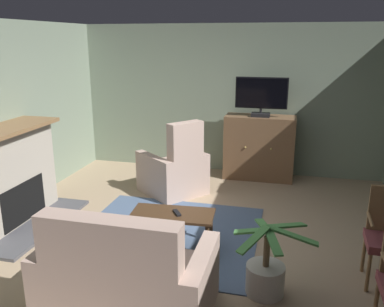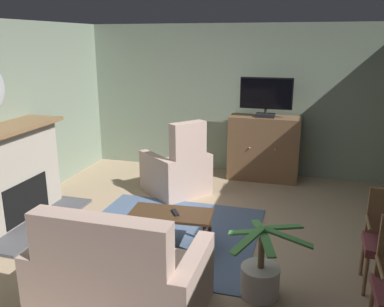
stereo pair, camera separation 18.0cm
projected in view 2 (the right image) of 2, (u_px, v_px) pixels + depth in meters
name	position (u px, v px, depth m)	size (l,w,h in m)	color
ground_plane	(189.00, 241.00, 4.92)	(5.95, 6.22, 0.04)	tan
wall_back	(235.00, 100.00, 7.20)	(5.95, 0.10, 2.61)	gray
rug_central	(167.00, 233.00, 5.07)	(2.21, 2.08, 0.01)	slate
fireplace	(11.00, 177.00, 5.29)	(0.94, 1.71, 1.28)	#4C4C51
tv_cabinet	(264.00, 149.00, 6.93)	(1.18, 0.51, 1.10)	#4A3523
television	(266.00, 96.00, 6.63)	(0.86, 0.20, 0.65)	black
coffee_table	(171.00, 217.00, 4.66)	(0.98, 0.52, 0.43)	#422B19
tv_remote	(175.00, 213.00, 4.62)	(0.17, 0.05, 0.02)	black
sofa_floral	(119.00, 278.00, 3.54)	(1.47, 0.90, 1.04)	#BC9E8E
armchair_angled_to_table	(178.00, 171.00, 6.33)	(1.19, 1.18, 1.19)	#BC9E8E
potted_plant_tall_palm_by_window	(261.00, 276.00, 3.83)	(0.77, 0.76, 0.71)	beige
cat	(98.00, 224.00, 5.15)	(0.45, 0.56, 0.18)	#2D2D33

